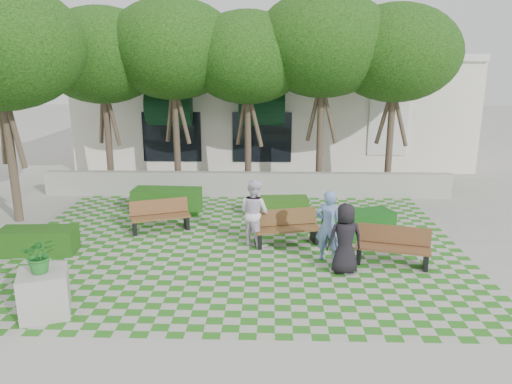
{
  "coord_description": "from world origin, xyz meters",
  "views": [
    {
      "loc": [
        0.9,
        -11.7,
        4.9
      ],
      "look_at": [
        0.5,
        1.5,
        1.4
      ],
      "focal_mm": 35.0,
      "sensor_mm": 36.0,
      "label": 1
    }
  ],
  "objects_px": {
    "bench_east": "(393,247)",
    "hedge_midright": "(280,207)",
    "hedge_east": "(359,224)",
    "person_white": "(254,212)",
    "person_blue": "(328,226)",
    "planter_front": "(43,284)",
    "hedge_west": "(38,241)",
    "bench_mid": "(286,228)",
    "bench_west": "(160,216)",
    "hedge_midleft": "(167,200)",
    "person_dark": "(345,239)"
  },
  "relations": [
    {
      "from": "person_blue",
      "to": "bench_west",
      "type": "bearing_deg",
      "value": -11.25
    },
    {
      "from": "bench_mid",
      "to": "person_blue",
      "type": "bearing_deg",
      "value": -62.52
    },
    {
      "from": "hedge_west",
      "to": "person_white",
      "type": "relative_size",
      "value": 1.05
    },
    {
      "from": "bench_east",
      "to": "hedge_west",
      "type": "height_order",
      "value": "bench_east"
    },
    {
      "from": "person_white",
      "to": "hedge_east",
      "type": "bearing_deg",
      "value": -124.75
    },
    {
      "from": "hedge_midright",
      "to": "planter_front",
      "type": "distance_m",
      "value": 8.15
    },
    {
      "from": "bench_west",
      "to": "planter_front",
      "type": "bearing_deg",
      "value": -123.98
    },
    {
      "from": "person_dark",
      "to": "planter_front",
      "type": "bearing_deg",
      "value": 10.51
    },
    {
      "from": "bench_mid",
      "to": "person_dark",
      "type": "height_order",
      "value": "person_dark"
    },
    {
      "from": "bench_mid",
      "to": "bench_west",
      "type": "bearing_deg",
      "value": 150.55
    },
    {
      "from": "person_white",
      "to": "bench_west",
      "type": "bearing_deg",
      "value": 18.37
    },
    {
      "from": "hedge_east",
      "to": "person_white",
      "type": "bearing_deg",
      "value": -164.55
    },
    {
      "from": "bench_east",
      "to": "hedge_midright",
      "type": "xyz_separation_m",
      "value": [
        -2.7,
        3.86,
        -0.14
      ]
    },
    {
      "from": "bench_east",
      "to": "hedge_west",
      "type": "xyz_separation_m",
      "value": [
        -9.07,
        0.46,
        -0.12
      ]
    },
    {
      "from": "planter_front",
      "to": "person_dark",
      "type": "xyz_separation_m",
      "value": [
        6.2,
        2.22,
        0.19
      ]
    },
    {
      "from": "bench_west",
      "to": "hedge_east",
      "type": "distance_m",
      "value": 5.81
    },
    {
      "from": "bench_mid",
      "to": "bench_west",
      "type": "xyz_separation_m",
      "value": [
        -3.69,
        1.02,
        -0.02
      ]
    },
    {
      "from": "hedge_east",
      "to": "hedge_west",
      "type": "bearing_deg",
      "value": -169.35
    },
    {
      "from": "person_white",
      "to": "bench_east",
      "type": "bearing_deg",
      "value": -160.15
    },
    {
      "from": "person_white",
      "to": "hedge_midright",
      "type": "bearing_deg",
      "value": -66.27
    },
    {
      "from": "hedge_west",
      "to": "bench_west",
      "type": "bearing_deg",
      "value": 34.25
    },
    {
      "from": "planter_front",
      "to": "bench_mid",
      "type": "bearing_deg",
      "value": 40.0
    },
    {
      "from": "hedge_east",
      "to": "person_dark",
      "type": "relative_size",
      "value": 1.17
    },
    {
      "from": "hedge_east",
      "to": "person_dark",
      "type": "bearing_deg",
      "value": -106.84
    },
    {
      "from": "bench_west",
      "to": "hedge_midleft",
      "type": "relative_size",
      "value": 0.82
    },
    {
      "from": "hedge_midleft",
      "to": "bench_east",
      "type": "bearing_deg",
      "value": -33.31
    },
    {
      "from": "hedge_east",
      "to": "person_dark",
      "type": "xyz_separation_m",
      "value": [
        -0.79,
        -2.61,
        0.5
      ]
    },
    {
      "from": "bench_west",
      "to": "hedge_midright",
      "type": "distance_m",
      "value": 3.88
    },
    {
      "from": "hedge_east",
      "to": "hedge_midright",
      "type": "relative_size",
      "value": 1.12
    },
    {
      "from": "bench_mid",
      "to": "planter_front",
      "type": "distance_m",
      "value": 6.37
    },
    {
      "from": "planter_front",
      "to": "person_blue",
      "type": "distance_m",
      "value": 6.59
    },
    {
      "from": "bench_west",
      "to": "planter_front",
      "type": "distance_m",
      "value": 5.25
    },
    {
      "from": "planter_front",
      "to": "person_white",
      "type": "bearing_deg",
      "value": 44.97
    },
    {
      "from": "hedge_midright",
      "to": "hedge_west",
      "type": "bearing_deg",
      "value": -151.91
    },
    {
      "from": "hedge_midright",
      "to": "planter_front",
      "type": "xyz_separation_m",
      "value": [
        -4.76,
        -6.61,
        0.35
      ]
    },
    {
      "from": "bench_east",
      "to": "person_white",
      "type": "xyz_separation_m",
      "value": [
        -3.45,
        1.25,
        0.47
      ]
    },
    {
      "from": "bench_mid",
      "to": "hedge_midright",
      "type": "bearing_deg",
      "value": 78.67
    },
    {
      "from": "hedge_midleft",
      "to": "person_white",
      "type": "distance_m",
      "value": 4.27
    },
    {
      "from": "bench_east",
      "to": "person_blue",
      "type": "height_order",
      "value": "person_blue"
    },
    {
      "from": "bench_mid",
      "to": "person_blue",
      "type": "xyz_separation_m",
      "value": [
        1.01,
        -1.15,
        0.46
      ]
    },
    {
      "from": "hedge_midright",
      "to": "hedge_midleft",
      "type": "bearing_deg",
      "value": 174.14
    },
    {
      "from": "hedge_east",
      "to": "hedge_midleft",
      "type": "distance_m",
      "value": 6.37
    },
    {
      "from": "hedge_east",
      "to": "planter_front",
      "type": "height_order",
      "value": "planter_front"
    },
    {
      "from": "hedge_midleft",
      "to": "person_dark",
      "type": "distance_m",
      "value": 7.08
    },
    {
      "from": "bench_mid",
      "to": "hedge_west",
      "type": "distance_m",
      "value": 6.54
    },
    {
      "from": "hedge_east",
      "to": "hedge_west",
      "type": "xyz_separation_m",
      "value": [
        -8.6,
        -1.62,
        -0.01
      ]
    },
    {
      "from": "bench_east",
      "to": "hedge_midright",
      "type": "relative_size",
      "value": 1.05
    },
    {
      "from": "bench_east",
      "to": "planter_front",
      "type": "relative_size",
      "value": 1.16
    },
    {
      "from": "bench_east",
      "to": "hedge_west",
      "type": "distance_m",
      "value": 9.08
    },
    {
      "from": "hedge_west",
      "to": "person_white",
      "type": "xyz_separation_m",
      "value": [
        5.62,
        0.79,
        0.58
      ]
    }
  ]
}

